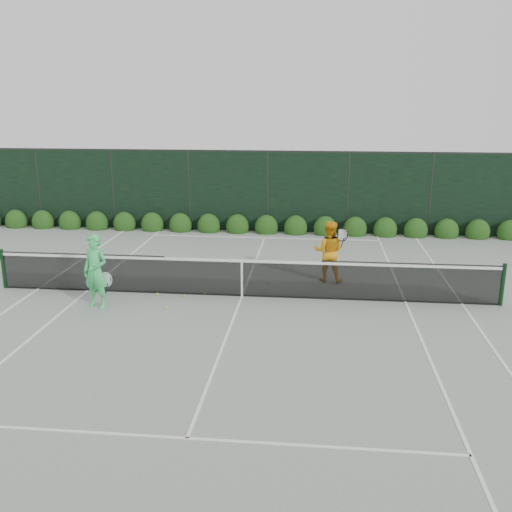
# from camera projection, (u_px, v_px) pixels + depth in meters

# --- Properties ---
(ground) EXTENTS (80.00, 80.00, 0.00)m
(ground) POSITION_uv_depth(u_px,v_px,m) (242.00, 296.00, 14.64)
(ground) COLOR gray
(ground) RESTS_ON ground
(tennis_net) EXTENTS (12.90, 0.10, 1.07)m
(tennis_net) POSITION_uv_depth(u_px,v_px,m) (241.00, 276.00, 14.50)
(tennis_net) COLOR #103218
(tennis_net) RESTS_ON ground
(player_woman) EXTENTS (0.76, 0.62, 1.81)m
(player_woman) POSITION_uv_depth(u_px,v_px,m) (96.00, 271.00, 13.65)
(player_woman) COLOR #3ED56B
(player_woman) RESTS_ON ground
(player_man) EXTENTS (0.94, 0.75, 1.70)m
(player_man) POSITION_uv_depth(u_px,v_px,m) (329.00, 251.00, 15.67)
(player_man) COLOR orange
(player_man) RESTS_ON ground
(court_lines) EXTENTS (11.03, 23.83, 0.01)m
(court_lines) POSITION_uv_depth(u_px,v_px,m) (242.00, 296.00, 14.64)
(court_lines) COLOR white
(court_lines) RESTS_ON ground
(windscreen_fence) EXTENTS (32.00, 21.07, 3.06)m
(windscreen_fence) POSITION_uv_depth(u_px,v_px,m) (225.00, 270.00, 11.64)
(windscreen_fence) COLOR black
(windscreen_fence) RESTS_ON ground
(hedge_row) EXTENTS (31.66, 0.65, 0.94)m
(hedge_row) POSITION_uv_depth(u_px,v_px,m) (266.00, 227.00, 21.43)
(hedge_row) COLOR #133B10
(hedge_row) RESTS_ON ground
(tennis_balls) EXTENTS (2.84, 2.16, 0.07)m
(tennis_balls) POSITION_uv_depth(u_px,v_px,m) (197.00, 295.00, 14.66)
(tennis_balls) COLOR #B5D42F
(tennis_balls) RESTS_ON ground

